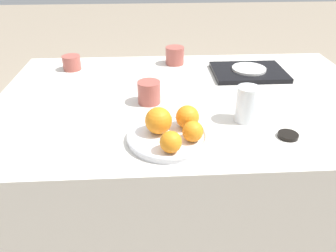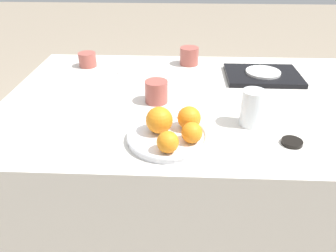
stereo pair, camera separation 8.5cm
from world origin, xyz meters
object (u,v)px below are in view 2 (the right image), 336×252
object	(u,v)px
orange_3	(189,118)
serving_tray	(263,75)
orange_1	(168,142)
soy_dish	(292,142)
orange_0	(159,120)
water_glass	(252,108)
fruit_platter	(168,137)
cup_1	(189,56)
side_plate	(263,72)
cup_0	(87,60)
cup_2	(156,92)
napkin	(135,68)
orange_2	(192,133)

from	to	relation	value
orange_3	serving_tray	distance (m)	0.57
orange_1	soy_dish	xyz separation A→B (m)	(0.37, 0.08, -0.04)
orange_0	water_glass	bearing A→B (deg)	16.43
fruit_platter	serving_tray	distance (m)	0.64
orange_1	cup_1	size ratio (longest dim) A/B	0.72
fruit_platter	water_glass	xyz separation A→B (m)	(0.26, 0.11, 0.05)
water_glass	side_plate	xyz separation A→B (m)	(0.12, 0.40, -0.04)
cup_0	cup_2	bearing A→B (deg)	-45.63
serving_tray	soy_dish	world-z (taller)	serving_tray
orange_0	water_glass	distance (m)	0.30
water_glass	cup_2	size ratio (longest dim) A/B	1.44
fruit_platter	orange_3	bearing A→B (deg)	36.52
cup_1	napkin	size ratio (longest dim) A/B	0.62
orange_0	side_plate	size ratio (longest dim) A/B	0.55
orange_1	orange_0	bearing A→B (deg)	106.37
orange_1	cup_0	world-z (taller)	orange_1
cup_1	soy_dish	bearing A→B (deg)	-65.82
orange_1	orange_2	world-z (taller)	same
side_plate	cup_2	size ratio (longest dim) A/B	1.77
orange_1	orange_3	xyz separation A→B (m)	(0.06, 0.13, 0.01)
orange_3	side_plate	bearing A→B (deg)	55.19
water_glass	cup_1	bearing A→B (deg)	109.26
orange_1	cup_1	bearing A→B (deg)	84.83
fruit_platter	napkin	bearing A→B (deg)	106.97
side_plate	soy_dish	distance (m)	0.52
orange_3	cup_2	bearing A→B (deg)	118.89
serving_tray	napkin	bearing A→B (deg)	172.12
soy_dish	orange_3	bearing A→B (deg)	170.66
orange_0	orange_2	size ratio (longest dim) A/B	1.32
fruit_platter	orange_1	world-z (taller)	orange_1
orange_2	cup_2	xyz separation A→B (m)	(-0.12, 0.29, -0.01)
fruit_platter	water_glass	bearing A→B (deg)	22.03
cup_2	cup_1	bearing A→B (deg)	72.84
cup_0	soy_dish	bearing A→B (deg)	-38.72
orange_2	orange_3	bearing A→B (deg)	95.42
fruit_platter	cup_1	world-z (taller)	cup_1
cup_2	fruit_platter	bearing A→B (deg)	-78.16
orange_0	cup_2	distance (m)	0.24
orange_3	serving_tray	bearing A→B (deg)	55.19
cup_1	soy_dish	xyz separation A→B (m)	(0.30, -0.67, -0.03)
fruit_platter	orange_2	xyz separation A→B (m)	(0.07, -0.03, 0.04)
orange_1	cup_2	bearing A→B (deg)	99.53
orange_1	orange_2	size ratio (longest dim) A/B	1.01
side_plate	cup_1	xyz separation A→B (m)	(-0.32, 0.15, 0.02)
orange_2	side_plate	xyz separation A→B (m)	(0.32, 0.54, -0.02)
orange_3	cup_2	xyz separation A→B (m)	(-0.12, 0.21, -0.01)
napkin	cup_2	bearing A→B (deg)	-69.21
orange_0	orange_1	xyz separation A→B (m)	(0.03, -0.10, -0.01)
water_glass	serving_tray	size ratio (longest dim) A/B	0.38
orange_0	orange_1	distance (m)	0.11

